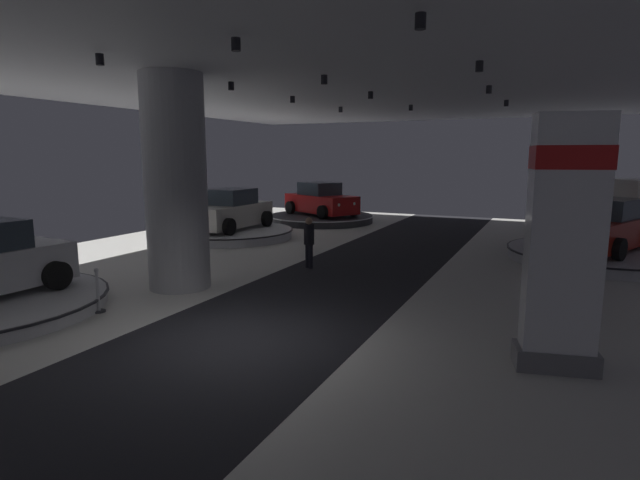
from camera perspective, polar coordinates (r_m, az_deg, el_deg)
ground at (r=9.80m, az=-9.35°, el=-11.38°), size 24.00×44.00×0.06m
ceiling_with_spotlights at (r=9.40m, az=-10.33°, el=22.29°), size 24.00×44.00×0.39m
column_left at (r=13.54m, az=-16.04°, el=6.19°), size 1.59×1.59×5.50m
brand_sign_pylon at (r=8.81m, az=25.97°, el=-0.13°), size 1.37×0.90×4.10m
display_platform_deep_left at (r=26.56m, az=0.12°, el=2.50°), size 5.54×5.54×0.38m
display_car_deep_left at (r=26.48m, az=0.08°, el=4.51°), size 4.55×3.62×1.71m
display_platform_deep_right at (r=23.97m, az=29.94°, el=0.34°), size 5.85×5.85×0.28m
pickup_truck_deep_right at (r=23.59m, az=30.61°, el=2.76°), size 4.62×5.62×2.30m
display_platform_far_right at (r=19.14m, az=29.31°, el=-1.48°), size 5.96×5.96×0.37m
display_car_far_right at (r=19.04m, az=29.57°, el=1.28°), size 3.49×4.57×1.71m
display_platform_far_left at (r=21.83m, az=-10.21°, el=0.81°), size 5.40×5.40×0.37m
display_car_far_left at (r=21.73m, az=-10.23°, el=3.24°), size 2.23×4.25×1.71m
visitor_walking_near at (r=15.51m, az=-1.25°, el=0.08°), size 0.32×0.32×1.59m
stanchion_b at (r=12.28m, az=-23.88°, el=-5.83°), size 0.28×0.28×1.01m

